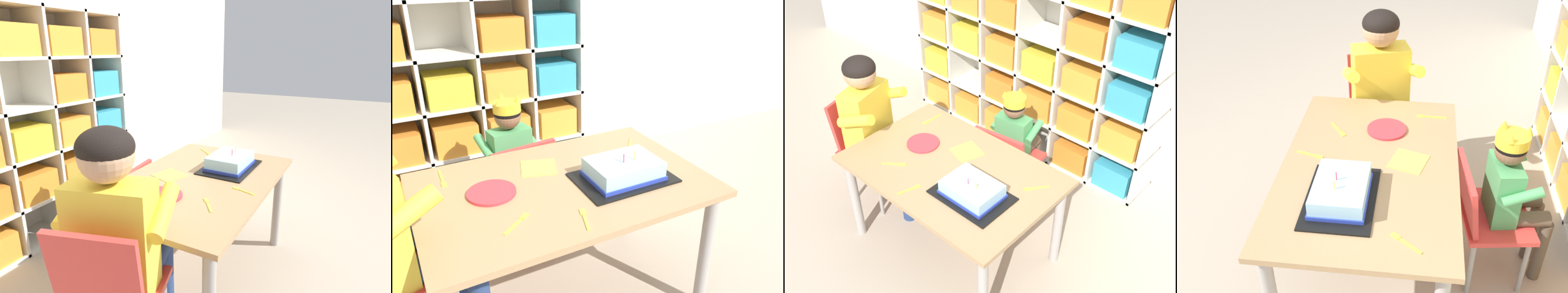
% 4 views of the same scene
% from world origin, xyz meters
% --- Properties ---
extents(storage_cubby_shelf, '(2.03, 0.33, 1.55)m').
position_xyz_m(storage_cubby_shelf, '(-0.36, 1.19, 0.75)').
color(storage_cubby_shelf, silver).
rests_on(storage_cubby_shelf, ground).
extents(activity_table, '(1.15, 0.76, 0.61)m').
position_xyz_m(activity_table, '(0.00, 0.00, 0.53)').
color(activity_table, '#A37F56').
rests_on(activity_table, ground).
extents(classroom_chair_blue, '(0.41, 0.37, 0.61)m').
position_xyz_m(classroom_chair_blue, '(-0.03, 0.52, 0.37)').
color(classroom_chair_blue, red).
rests_on(classroom_chair_blue, ground).
extents(child_with_crown, '(0.32, 0.32, 0.82)m').
position_xyz_m(child_with_crown, '(-0.04, 0.62, 0.51)').
color(child_with_crown, '#4C9E5B').
rests_on(child_with_crown, ground).
extents(birthday_cake_on_tray, '(0.39, 0.27, 0.12)m').
position_xyz_m(birthday_cake_on_tray, '(0.23, -0.09, 0.65)').
color(birthday_cake_on_tray, black).
rests_on(birthday_cake_on_tray, activity_table).
extents(paper_plate_stack, '(0.19, 0.19, 0.01)m').
position_xyz_m(paper_plate_stack, '(-0.28, 0.05, 0.62)').
color(paper_plate_stack, '#DB333D').
rests_on(paper_plate_stack, activity_table).
extents(paper_napkin_square, '(0.19, 0.19, 0.00)m').
position_xyz_m(paper_napkin_square, '(-0.04, 0.16, 0.61)').
color(paper_napkin_square, '#F4DB4C').
rests_on(paper_napkin_square, activity_table).
extents(fork_near_cake_tray, '(0.02, 0.15, 0.00)m').
position_xyz_m(fork_near_cake_tray, '(-0.43, 0.25, 0.62)').
color(fork_near_cake_tray, yellow).
rests_on(fork_near_cake_tray, activity_table).
extents(fork_scattered_mid_table, '(0.12, 0.09, 0.00)m').
position_xyz_m(fork_scattered_mid_table, '(-0.25, -0.18, 0.62)').
color(fork_scattered_mid_table, yellow).
rests_on(fork_scattered_mid_table, activity_table).
extents(fork_near_child_seat, '(0.09, 0.12, 0.00)m').
position_xyz_m(fork_near_child_seat, '(0.43, 0.17, 0.62)').
color(fork_near_child_seat, yellow).
rests_on(fork_near_child_seat, activity_table).
extents(fork_beside_plate_stack, '(0.05, 0.13, 0.00)m').
position_xyz_m(fork_beside_plate_stack, '(-0.04, -0.26, 0.62)').
color(fork_beside_plate_stack, yellow).
rests_on(fork_beside_plate_stack, activity_table).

